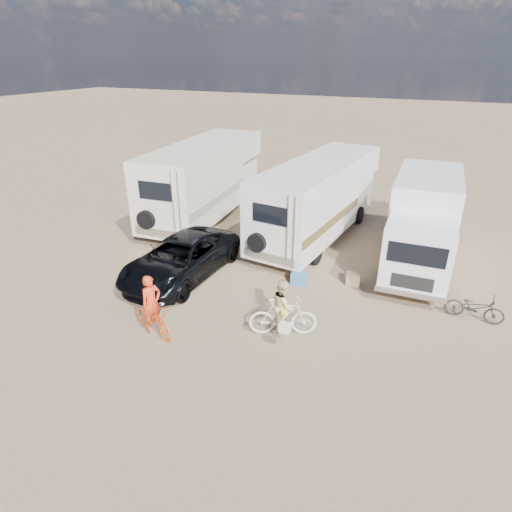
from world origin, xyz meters
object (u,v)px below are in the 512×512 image
at_px(dark_suv, 181,258).
at_px(bike_woman, 283,317).
at_px(bike_parked, 475,307).
at_px(bike_man, 154,320).
at_px(cooler, 299,278).
at_px(rv_left, 204,182).
at_px(box_truck, 422,225).
at_px(crate, 352,279).
at_px(rv_main, 318,201).
at_px(rider_man, 152,308).
at_px(rider_woman, 283,311).

relative_size(dark_suv, bike_woman, 2.64).
bearing_deg(bike_parked, bike_man, 121.15).
bearing_deg(bike_parked, cooler, 93.27).
xyz_separation_m(rv_left, box_truck, (9.60, -1.18, -0.12)).
distance_m(box_truck, bike_parked, 3.78).
relative_size(box_truck, bike_man, 3.87).
bearing_deg(crate, dark_suv, -160.56).
height_order(rv_main, rider_man, rv_main).
bearing_deg(box_truck, cooler, -139.69).
height_order(rv_main, rv_left, rv_left).
bearing_deg(box_truck, rider_woman, -117.72).
bearing_deg(rv_main, box_truck, -8.13).
xyz_separation_m(bike_man, cooler, (2.71, 4.32, -0.23)).
bearing_deg(dark_suv, bike_woman, -19.50).
relative_size(rv_left, crate, 17.96).
bearing_deg(cooler, crate, 17.42).
relative_size(rv_main, dark_suv, 1.63).
height_order(rv_left, box_truck, rv_left).
bearing_deg(box_truck, rv_left, 170.90).
relative_size(rv_left, rider_woman, 5.40).
relative_size(bike_woman, bike_parked, 1.18).
bearing_deg(rv_main, cooler, -73.94).
bearing_deg(box_truck, bike_parked, -60.10).
xyz_separation_m(rv_main, dark_suv, (-3.16, -5.37, -0.90)).
bearing_deg(dark_suv, rider_man, -67.75).
xyz_separation_m(rv_main, rider_man, (-1.98, -8.52, -0.79)).
height_order(bike_woman, crate, bike_woman).
height_order(rv_main, crate, rv_main).
relative_size(rv_main, rider_woman, 5.44).
height_order(dark_suv, rider_man, rider_man).
relative_size(box_truck, dark_suv, 1.30).
bearing_deg(rv_left, rider_woman, -51.71).
distance_m(bike_man, cooler, 5.11).
relative_size(box_truck, crate, 14.41).
height_order(rv_main, rider_woman, rv_main).
bearing_deg(rider_woman, box_truck, -49.80).
bearing_deg(rider_woman, rv_left, 18.82).
bearing_deg(rider_woman, bike_parked, -82.43).
distance_m(rv_main, bike_man, 8.82).
distance_m(dark_suv, bike_woman, 4.75).
bearing_deg(bike_man, box_truck, -19.74).
bearing_deg(cooler, bike_parked, -6.97).
bearing_deg(box_truck, bike_woman, -117.72).
distance_m(bike_woman, crate, 3.84).
bearing_deg(bike_man, rider_woman, -46.46).
bearing_deg(bike_woman, dark_suv, 44.68).
relative_size(rv_main, cooler, 15.59).
bearing_deg(rv_main, bike_woman, -73.65).
xyz_separation_m(rider_man, bike_parked, (8.04, 4.40, -0.38)).
distance_m(rv_main, dark_suv, 6.30).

